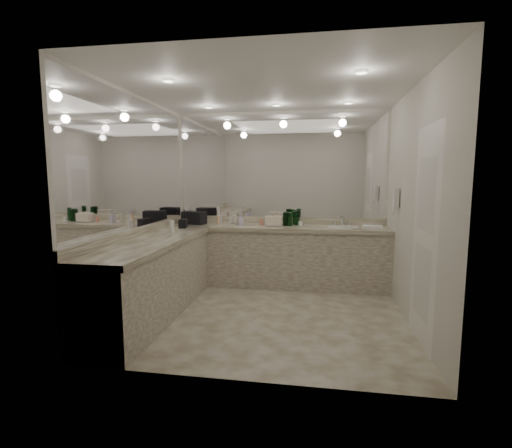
% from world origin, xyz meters
% --- Properties ---
extents(floor, '(3.20, 3.20, 0.00)m').
position_xyz_m(floor, '(0.00, 0.00, 0.00)').
color(floor, '#BDB6A3').
rests_on(floor, ground).
extents(ceiling, '(3.20, 3.20, 0.00)m').
position_xyz_m(ceiling, '(0.00, 0.00, 2.60)').
color(ceiling, white).
rests_on(ceiling, floor).
extents(wall_back, '(3.20, 0.02, 2.60)m').
position_xyz_m(wall_back, '(0.00, 1.50, 1.30)').
color(wall_back, beige).
rests_on(wall_back, floor).
extents(wall_left, '(0.02, 3.00, 2.60)m').
position_xyz_m(wall_left, '(-1.60, 0.00, 1.30)').
color(wall_left, beige).
rests_on(wall_left, floor).
extents(wall_right, '(0.02, 3.00, 2.60)m').
position_xyz_m(wall_right, '(1.60, 0.00, 1.30)').
color(wall_right, beige).
rests_on(wall_right, floor).
extents(vanity_back_base, '(3.20, 0.60, 0.84)m').
position_xyz_m(vanity_back_base, '(0.00, 1.20, 0.42)').
color(vanity_back_base, beige).
rests_on(vanity_back_base, floor).
extents(vanity_back_top, '(3.20, 0.64, 0.06)m').
position_xyz_m(vanity_back_top, '(0.00, 1.19, 0.87)').
color(vanity_back_top, beige).
rests_on(vanity_back_top, vanity_back_base).
extents(vanity_left_base, '(0.60, 2.40, 0.84)m').
position_xyz_m(vanity_left_base, '(-1.30, -0.30, 0.42)').
color(vanity_left_base, beige).
rests_on(vanity_left_base, floor).
extents(vanity_left_top, '(0.64, 2.42, 0.06)m').
position_xyz_m(vanity_left_top, '(-1.29, -0.30, 0.87)').
color(vanity_left_top, beige).
rests_on(vanity_left_top, vanity_left_base).
extents(backsplash_back, '(3.20, 0.04, 0.10)m').
position_xyz_m(backsplash_back, '(0.00, 1.48, 0.95)').
color(backsplash_back, beige).
rests_on(backsplash_back, vanity_back_top).
extents(backsplash_left, '(0.04, 3.00, 0.10)m').
position_xyz_m(backsplash_left, '(-1.58, 0.00, 0.95)').
color(backsplash_left, beige).
rests_on(backsplash_left, vanity_left_top).
extents(mirror_back, '(3.12, 0.01, 1.55)m').
position_xyz_m(mirror_back, '(0.00, 1.49, 1.77)').
color(mirror_back, white).
rests_on(mirror_back, wall_back).
extents(mirror_left, '(0.01, 2.92, 1.55)m').
position_xyz_m(mirror_left, '(-1.59, 0.00, 1.77)').
color(mirror_left, white).
rests_on(mirror_left, wall_left).
extents(sink, '(0.44, 0.44, 0.03)m').
position_xyz_m(sink, '(0.95, 1.20, 0.90)').
color(sink, white).
rests_on(sink, vanity_back_top).
extents(faucet, '(0.24, 0.16, 0.14)m').
position_xyz_m(faucet, '(0.95, 1.41, 0.97)').
color(faucet, silver).
rests_on(faucet, vanity_back_top).
extents(wall_phone, '(0.06, 0.10, 0.24)m').
position_xyz_m(wall_phone, '(1.56, 0.70, 1.35)').
color(wall_phone, white).
rests_on(wall_phone, wall_right).
extents(door, '(0.02, 0.82, 2.10)m').
position_xyz_m(door, '(1.59, -0.50, 1.05)').
color(door, white).
rests_on(door, wall_right).
extents(black_toiletry_bag, '(0.37, 0.28, 0.19)m').
position_xyz_m(black_toiletry_bag, '(-1.27, 1.16, 1.00)').
color(black_toiletry_bag, black).
rests_on(black_toiletry_bag, vanity_back_top).
extents(black_bag_spill, '(0.14, 0.24, 0.12)m').
position_xyz_m(black_bag_spill, '(-1.30, 0.76, 0.96)').
color(black_bag_spill, black).
rests_on(black_bag_spill, vanity_left_top).
extents(cream_cosmetic_case, '(0.25, 0.18, 0.14)m').
position_xyz_m(cream_cosmetic_case, '(-0.07, 1.19, 0.97)').
color(cream_cosmetic_case, beige).
rests_on(cream_cosmetic_case, vanity_back_top).
extents(hand_towel, '(0.27, 0.19, 0.04)m').
position_xyz_m(hand_towel, '(1.34, 1.10, 0.92)').
color(hand_towel, white).
rests_on(hand_towel, vanity_back_top).
extents(lotion_left, '(0.07, 0.07, 0.16)m').
position_xyz_m(lotion_left, '(-1.30, 0.33, 0.98)').
color(lotion_left, white).
rests_on(lotion_left, vanity_left_top).
extents(soap_bottle_a, '(0.09, 0.09, 0.18)m').
position_xyz_m(soap_bottle_a, '(-0.66, 1.27, 0.99)').
color(soap_bottle_a, beige).
rests_on(soap_bottle_a, vanity_back_top).
extents(soap_bottle_b, '(0.10, 0.10, 0.17)m').
position_xyz_m(soap_bottle_b, '(-0.55, 1.17, 0.98)').
color(soap_bottle_b, '#BDB2D2').
rests_on(soap_bottle_b, vanity_back_top).
extents(soap_bottle_c, '(0.16, 0.16, 0.17)m').
position_xyz_m(soap_bottle_c, '(-0.07, 1.20, 0.98)').
color(soap_bottle_c, '#E8C481').
rests_on(soap_bottle_c, vanity_back_top).
extents(green_bottle_0, '(0.07, 0.07, 0.19)m').
position_xyz_m(green_bottle_0, '(0.11, 1.21, 1.00)').
color(green_bottle_0, '#134A1F').
rests_on(green_bottle_0, vanity_back_top).
extents(green_bottle_1, '(0.07, 0.07, 0.20)m').
position_xyz_m(green_bottle_1, '(0.18, 1.21, 1.00)').
color(green_bottle_1, '#134A1F').
rests_on(green_bottle_1, vanity_back_top).
extents(green_bottle_2, '(0.06, 0.06, 0.20)m').
position_xyz_m(green_bottle_2, '(0.24, 1.35, 1.00)').
color(green_bottle_2, '#134A1F').
rests_on(green_bottle_2, vanity_back_top).
extents(green_bottle_3, '(0.07, 0.07, 0.22)m').
position_xyz_m(green_bottle_3, '(0.29, 1.30, 1.01)').
color(green_bottle_3, '#134A1F').
rests_on(green_bottle_3, vanity_back_top).
extents(green_bottle_4, '(0.07, 0.07, 0.20)m').
position_xyz_m(green_bottle_4, '(0.12, 1.21, 1.00)').
color(green_bottle_4, '#134A1F').
rests_on(green_bottle_4, vanity_back_top).
extents(amenity_bottle_0, '(0.06, 0.06, 0.13)m').
position_xyz_m(amenity_bottle_0, '(-1.29, 1.17, 0.97)').
color(amenity_bottle_0, silver).
rests_on(amenity_bottle_0, vanity_back_top).
extents(amenity_bottle_1, '(0.04, 0.04, 0.08)m').
position_xyz_m(amenity_bottle_1, '(-0.01, 1.23, 0.94)').
color(amenity_bottle_1, white).
rests_on(amenity_bottle_1, vanity_back_top).
extents(amenity_bottle_2, '(0.06, 0.06, 0.06)m').
position_xyz_m(amenity_bottle_2, '(0.33, 1.25, 0.93)').
color(amenity_bottle_2, white).
rests_on(amenity_bottle_2, vanity_back_top).
extents(amenity_bottle_3, '(0.06, 0.06, 0.11)m').
position_xyz_m(amenity_bottle_3, '(-0.74, 1.34, 0.96)').
color(amenity_bottle_3, white).
rests_on(amenity_bottle_3, vanity_back_top).
extents(amenity_bottle_4, '(0.05, 0.05, 0.08)m').
position_xyz_m(amenity_bottle_4, '(-0.25, 1.24, 0.94)').
color(amenity_bottle_4, '#E57F66').
rests_on(amenity_bottle_4, vanity_back_top).
extents(amenity_bottle_5, '(0.05, 0.05, 0.14)m').
position_xyz_m(amenity_bottle_5, '(-0.89, 1.16, 0.97)').
color(amenity_bottle_5, '#E0B28C').
rests_on(amenity_bottle_5, vanity_back_top).
extents(amenity_bottle_6, '(0.04, 0.04, 0.12)m').
position_xyz_m(amenity_bottle_6, '(-0.87, 1.21, 0.96)').
color(amenity_bottle_6, silver).
rests_on(amenity_bottle_6, vanity_back_top).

